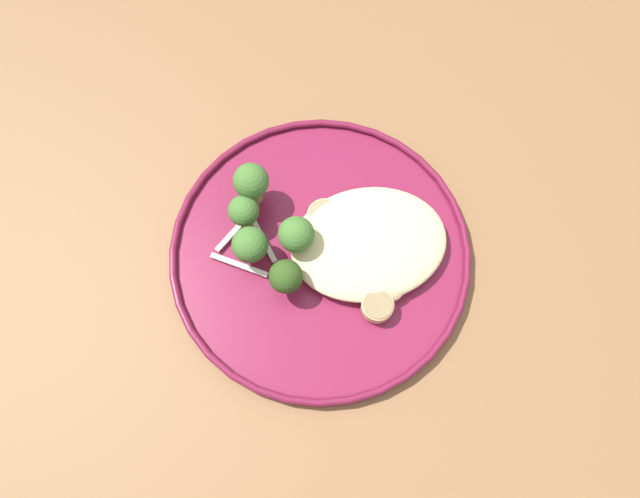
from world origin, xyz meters
TOP-DOWN VIEW (x-y plane):
  - ground at (0.00, 0.00)m, footprint 6.00×6.00m
  - wooden_dining_table at (0.00, 0.00)m, footprint 1.40×1.00m
  - dinner_plate at (0.03, -0.03)m, footprint 0.29×0.29m
  - noodle_bed at (-0.01, -0.02)m, footprint 0.15×0.12m
  - seared_scallop_tiny_bay at (-0.04, -0.01)m, footprint 0.03×0.03m
  - seared_scallop_right_edge at (-0.01, 0.04)m, footprint 0.03×0.03m
  - seared_scallop_tilted_round at (0.02, -0.06)m, footprint 0.03×0.03m
  - seared_scallop_large_seared at (-0.02, 0.02)m, footprint 0.03×0.03m
  - seared_scallop_center_golden at (-0.03, -0.04)m, footprint 0.03×0.03m
  - seared_scallop_left_edge at (0.03, -0.01)m, footprint 0.03×0.03m
  - seared_scallop_half_hidden at (-0.01, -0.02)m, footprint 0.02×0.02m
  - broccoli_floret_tall_stalk at (0.07, 0.00)m, footprint 0.03×0.03m
  - broccoli_floret_beside_noodles at (0.10, -0.04)m, footprint 0.03×0.03m
  - broccoli_floret_left_leaning at (0.10, -0.07)m, footprint 0.03×0.03m
  - broccoli_floret_front_edge at (0.05, -0.04)m, footprint 0.03×0.03m
  - broccoli_floret_center_pile at (0.08, -0.10)m, footprint 0.03×0.03m
  - onion_sliver_pale_crescent at (0.08, -0.05)m, footprint 0.02×0.05m
  - onion_sliver_short_strip at (0.12, -0.06)m, footprint 0.03×0.03m
  - onion_sliver_long_sliver at (0.11, -0.03)m, footprint 0.05×0.03m

SIDE VIEW (x-z plane):
  - ground at x=0.00m, z-range 0.00..0.00m
  - wooden_dining_table at x=0.00m, z-range 0.29..1.03m
  - dinner_plate at x=0.03m, z-range 0.74..0.76m
  - onion_sliver_pale_crescent at x=0.08m, z-range 0.75..0.76m
  - onion_sliver_short_strip at x=0.12m, z-range 0.75..0.76m
  - onion_sliver_long_sliver at x=0.11m, z-range 0.75..0.76m
  - seared_scallop_large_seared at x=-0.02m, z-range 0.75..0.77m
  - seared_scallop_tiny_bay at x=-0.04m, z-range 0.75..0.77m
  - seared_scallop_center_golden at x=-0.03m, z-range 0.75..0.77m
  - seared_scallop_tilted_round at x=0.02m, z-range 0.75..0.77m
  - seared_scallop_right_edge at x=-0.01m, z-range 0.75..0.77m
  - seared_scallop_half_hidden at x=-0.01m, z-range 0.75..0.77m
  - seared_scallop_left_edge at x=0.03m, z-range 0.75..0.77m
  - noodle_bed at x=-0.01m, z-range 0.75..0.78m
  - broccoli_floret_left_leaning at x=0.10m, z-range 0.75..0.80m
  - broccoli_floret_beside_noodles at x=0.10m, z-range 0.76..0.80m
  - broccoli_floret_tall_stalk at x=0.07m, z-range 0.76..0.80m
  - broccoli_floret_front_edge at x=0.05m, z-range 0.76..0.81m
  - broccoli_floret_center_pile at x=0.08m, z-range 0.76..0.81m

